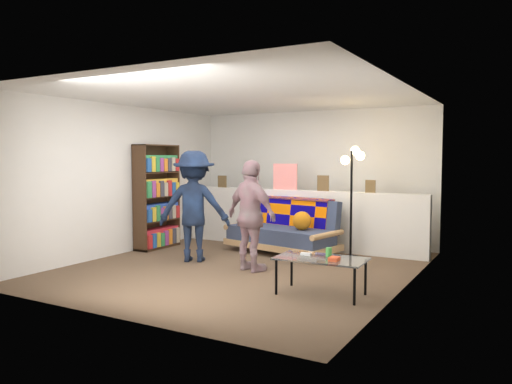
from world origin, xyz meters
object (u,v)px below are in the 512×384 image
floor_lamp (353,179)px  bookshelf (157,200)px  futon_sofa (285,230)px  coffee_table (322,260)px  person_right (252,216)px  person_left (194,206)px

floor_lamp → bookshelf: bearing=-165.4°
futon_sofa → coffee_table: size_ratio=1.91×
floor_lamp → person_right: bearing=-120.1°
bookshelf → coffee_table: bookshelf is taller
person_left → person_right: (1.09, -0.16, -0.07)m
person_left → bookshelf: bearing=-50.8°
bookshelf → person_left: bookshelf is taller
coffee_table → person_left: person_left is taller
coffee_table → person_left: bearing=161.4°
floor_lamp → person_right: (-0.90, -1.56, -0.46)m
bookshelf → floor_lamp: bookshelf is taller
coffee_table → floor_lamp: size_ratio=0.60×
floor_lamp → futon_sofa: bearing=-171.7°
futon_sofa → floor_lamp: size_ratio=1.14×
person_left → person_right: 1.10m
futon_sofa → person_left: bearing=-126.1°
futon_sofa → person_right: size_ratio=1.29×
floor_lamp → person_right: floor_lamp is taller
person_left → futon_sofa: bearing=-151.8°
bookshelf → person_left: bearing=-25.2°
coffee_table → person_right: size_ratio=0.68×
futon_sofa → floor_lamp: bearing=8.3°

